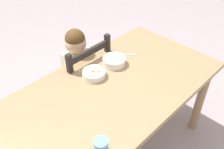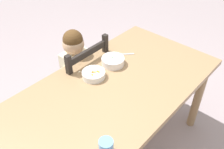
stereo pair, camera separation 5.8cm
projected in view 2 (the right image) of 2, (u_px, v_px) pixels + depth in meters
The scene contains 7 objects.
dining_table at pixel (113, 97), 1.73m from camera, with size 1.58×0.84×0.73m.
dining_chair at pixel (79, 84), 2.15m from camera, with size 0.42×0.42×0.88m.
child_figure at pixel (78, 67), 2.03m from camera, with size 0.32×0.31×0.94m.
bowl_of_peas at pixel (113, 61), 1.85m from camera, with size 0.17×0.17×0.06m.
bowl_of_carrots at pixel (94, 74), 1.73m from camera, with size 0.16×0.16×0.05m.
spoon at pixel (122, 54), 1.96m from camera, with size 0.12×0.11×0.01m.
drinking_cup at pixel (106, 147), 1.24m from camera, with size 0.07×0.07×0.09m, color #659DDB.
Camera 2 is at (-0.94, -0.83, 1.84)m, focal length 39.84 mm.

